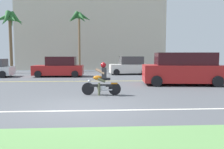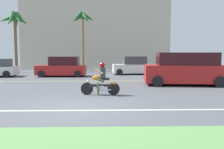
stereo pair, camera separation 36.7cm
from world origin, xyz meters
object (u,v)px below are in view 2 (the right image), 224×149
at_px(parked_car_1, 62,67).
at_px(motorcyclist, 101,81).
at_px(parked_car_2, 133,66).
at_px(palm_tree_0, 83,21).
at_px(suv_nearby, 185,69).
at_px(palm_tree_1, 15,22).
at_px(parked_car_3, 180,67).

bearing_deg(parked_car_1, motorcyclist, -68.44).
relative_size(motorcyclist, parked_car_2, 0.48).
bearing_deg(motorcyclist, palm_tree_0, 99.47).
distance_m(suv_nearby, palm_tree_0, 12.65).
bearing_deg(motorcyclist, suv_nearby, 32.78).
bearing_deg(palm_tree_1, motorcyclist, -54.92).
xyz_separation_m(suv_nearby, parked_car_3, (1.99, 6.83, -0.24)).
relative_size(suv_nearby, palm_tree_0, 0.81).
bearing_deg(parked_car_1, parked_car_3, 6.51).
bearing_deg(palm_tree_0, suv_nearby, -53.02).
xyz_separation_m(parked_car_2, palm_tree_1, (-11.72, 2.05, 4.35)).
distance_m(suv_nearby, parked_car_3, 7.11).
bearing_deg(palm_tree_0, parked_car_1, -109.51).
bearing_deg(parked_car_3, motorcyclist, -124.91).
distance_m(parked_car_1, parked_car_2, 6.53).
distance_m(motorcyclist, parked_car_2, 11.07).
bearing_deg(suv_nearby, parked_car_2, 106.92).
distance_m(motorcyclist, parked_car_1, 9.54).
height_order(parked_car_1, palm_tree_1, palm_tree_1).
height_order(parked_car_2, palm_tree_1, palm_tree_1).
relative_size(suv_nearby, parked_car_3, 1.40).
relative_size(parked_car_3, palm_tree_1, 0.59).
distance_m(motorcyclist, palm_tree_1, 16.23).
bearing_deg(parked_car_1, palm_tree_1, 144.47).
bearing_deg(parked_car_3, palm_tree_0, 163.66).
xyz_separation_m(parked_car_1, palm_tree_0, (1.38, 3.89, 4.45)).
bearing_deg(suv_nearby, palm_tree_1, 145.77).
relative_size(motorcyclist, parked_car_1, 0.43).
xyz_separation_m(suv_nearby, parked_car_2, (-2.27, 7.47, -0.17)).
distance_m(parked_car_2, palm_tree_0, 6.92).
xyz_separation_m(motorcyclist, parked_car_3, (7.03, 10.07, 0.08)).
relative_size(parked_car_2, parked_car_3, 1.03).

